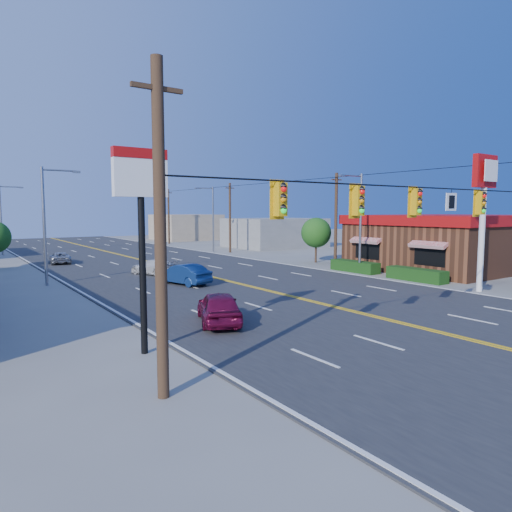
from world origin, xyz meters
TOP-DOWN VIEW (x-y plane):
  - ground at (0.00, 0.00)m, footprint 160.00×160.00m
  - road at (0.00, 20.00)m, footprint 20.00×120.00m
  - signal_span at (-0.12, 0.00)m, footprint 24.32×0.34m
  - kfc at (19.90, 12.00)m, footprint 16.30×12.40m
  - kfc_pylon at (11.00, 4.00)m, footprint 2.20×0.36m
  - pizza_hut_sign at (-11.00, 4.00)m, footprint 1.90×0.30m
  - streetlight_se at (10.79, 14.00)m, footprint 2.55×0.25m
  - streetlight_ne at (10.79, 38.00)m, footprint 2.55×0.25m
  - streetlight_sw at (-10.79, 22.00)m, footprint 2.55×0.25m
  - streetlight_nw at (-10.79, 48.00)m, footprint 2.55×0.25m
  - utility_pole_near at (12.20, 18.00)m, footprint 0.28×0.28m
  - utility_pole_mid at (12.20, 36.00)m, footprint 0.28×0.28m
  - utility_pole_far at (12.20, 54.00)m, footprint 0.28×0.28m
  - tree_kfc_rear at (13.50, 22.00)m, footprint 2.94×2.94m
  - bld_east_mid at (22.00, 40.00)m, footprint 12.00×10.00m
  - bld_east_far at (19.00, 62.00)m, footprint 10.00×10.00m
  - car_magenta at (-6.71, 6.10)m, footprint 3.24×4.58m
  - car_blue at (-3.26, 16.87)m, footprint 2.55×4.50m
  - car_white at (-3.08, 22.61)m, footprint 2.96×4.48m
  - car_silver at (-7.48, 34.98)m, footprint 2.33×4.07m

SIDE VIEW (x-z plane):
  - ground at x=0.00m, z-range 0.00..0.00m
  - road at x=0.00m, z-range 0.00..0.06m
  - car_silver at x=-7.48m, z-range 0.00..1.07m
  - car_white at x=-3.08m, z-range 0.00..1.21m
  - car_blue at x=-3.26m, z-range 0.00..1.40m
  - car_magenta at x=-6.71m, z-range 0.00..1.45m
  - bld_east_mid at x=22.00m, z-range 0.00..4.00m
  - bld_east_far at x=19.00m, z-range 0.00..4.40m
  - kfc at x=19.90m, z-range 0.03..4.73m
  - tree_kfc_rear at x=13.50m, z-range 0.73..5.14m
  - utility_pole_near at x=12.20m, z-range 0.00..8.40m
  - utility_pole_mid at x=12.20m, z-range 0.00..8.40m
  - utility_pole_far at x=12.20m, z-range 0.00..8.40m
  - streetlight_se at x=10.79m, z-range 0.51..8.51m
  - streetlight_ne at x=10.79m, z-range 0.51..8.51m
  - streetlight_sw at x=-10.79m, z-range 0.51..8.51m
  - streetlight_nw at x=-10.79m, z-range 0.51..8.51m
  - signal_span at x=-0.12m, z-range 0.39..9.39m
  - pizza_hut_sign at x=-11.00m, z-range 1.76..8.61m
  - kfc_pylon at x=11.00m, z-range 1.79..10.29m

